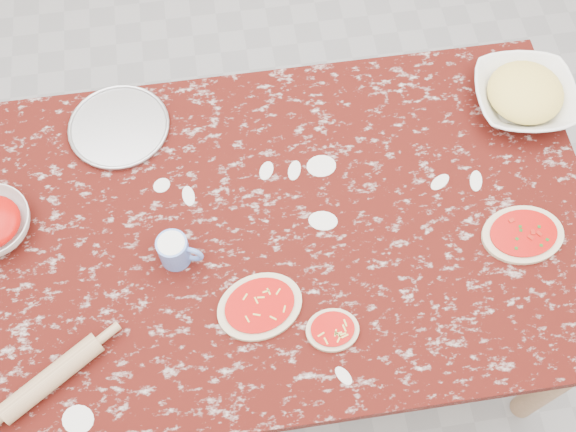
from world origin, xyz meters
The scene contains 9 objects.
ground centered at (0.00, 0.00, 0.00)m, with size 4.00×4.00×0.00m, color gray.
worktable centered at (0.00, 0.00, 0.67)m, with size 1.60×1.00×0.75m.
pizza_tray centered at (-0.42, 0.36, 0.76)m, with size 0.27×0.27×0.01m, color #B2B2B7.
cheese_bowl centered at (0.70, 0.28, 0.78)m, with size 0.28×0.28×0.07m, color white.
flour_mug centered at (-0.29, -0.05, 0.80)m, with size 0.11×0.08×0.09m.
pizza_left centered at (-0.10, -0.21, 0.76)m, with size 0.25×0.21×0.02m.
pizza_mid centered at (0.06, -0.29, 0.76)m, with size 0.13×0.11×0.02m.
pizza_right centered at (0.58, -0.12, 0.76)m, with size 0.22×0.17×0.02m.
rolling_pin centered at (-0.59, -0.32, 0.78)m, with size 0.05×0.05×0.26m, color tan.
Camera 1 is at (-0.12, -0.78, 2.35)m, focal length 43.43 mm.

